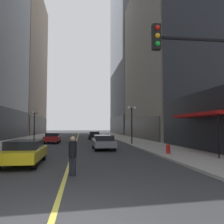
% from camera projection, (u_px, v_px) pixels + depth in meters
% --- Properties ---
extents(ground_plane, '(200.00, 200.00, 0.00)m').
position_uv_depth(ground_plane, '(77.00, 139.00, 39.43)').
color(ground_plane, '#38383A').
extents(sidewalk_left, '(4.50, 78.00, 0.15)m').
position_uv_depth(sidewalk_left, '(26.00, 139.00, 38.35)').
color(sidewalk_left, '#ADA8A0').
rests_on(sidewalk_left, ground).
extents(sidewalk_right, '(4.50, 78.00, 0.15)m').
position_uv_depth(sidewalk_right, '(125.00, 138.00, 40.53)').
color(sidewalk_right, '#ADA8A0').
rests_on(sidewalk_right, ground).
extents(lane_centre_stripe, '(0.16, 70.00, 0.01)m').
position_uv_depth(lane_centre_stripe, '(77.00, 139.00, 39.43)').
color(lane_centre_stripe, '#E5D64C').
rests_on(lane_centre_stripe, ground).
extents(building_left_far, '(11.43, 26.00, 39.20)m').
position_uv_depth(building_left_far, '(19.00, 62.00, 63.27)').
color(building_left_far, gray).
rests_on(building_left_far, ground).
extents(building_right_mid, '(11.52, 24.00, 28.53)m').
position_uv_depth(building_right_mid, '(168.00, 59.00, 41.97)').
color(building_right_mid, '#B7AD99').
rests_on(building_right_mid, ground).
extents(building_right_far, '(10.40, 26.00, 47.10)m').
position_uv_depth(building_right_far, '(133.00, 53.00, 67.71)').
color(building_right_far, slate).
rests_on(building_right_far, ground).
extents(storefront_awning_right, '(1.60, 6.93, 3.12)m').
position_uv_depth(storefront_awning_right, '(201.00, 115.00, 17.75)').
color(storefront_awning_right, '#B21414').
rests_on(storefront_awning_right, ground).
extents(car_yellow, '(1.99, 4.74, 1.32)m').
position_uv_depth(car_yellow, '(24.00, 151.00, 12.96)').
color(car_yellow, yellow).
rests_on(car_yellow, ground).
extents(car_grey, '(1.89, 4.58, 1.32)m').
position_uv_depth(car_grey, '(103.00, 142.00, 21.36)').
color(car_grey, slate).
rests_on(car_grey, ground).
extents(car_red, '(1.83, 4.06, 1.32)m').
position_uv_depth(car_red, '(53.00, 137.00, 29.92)').
color(car_red, '#B21919').
rests_on(car_red, ground).
extents(car_black, '(1.85, 4.08, 1.32)m').
position_uv_depth(car_black, '(94.00, 135.00, 38.80)').
color(car_black, black).
rests_on(car_black, ground).
extents(pedestrian_in_black_coat, '(0.40, 0.40, 1.68)m').
position_uv_depth(pedestrian_in_black_coat, '(73.00, 153.00, 9.95)').
color(pedestrian_in_black_coat, black).
rests_on(pedestrian_in_black_coat, ground).
extents(traffic_light_near_right, '(3.43, 0.35, 5.65)m').
position_uv_depth(traffic_light_near_right, '(215.00, 80.00, 8.31)').
color(traffic_light_near_right, black).
rests_on(traffic_light_near_right, ground).
extents(street_lamp_left_far, '(1.06, 0.36, 4.43)m').
position_uv_depth(street_lamp_left_far, '(34.00, 119.00, 35.62)').
color(street_lamp_left_far, black).
rests_on(street_lamp_left_far, ground).
extents(street_lamp_right_mid, '(1.06, 0.36, 4.43)m').
position_uv_depth(street_lamp_right_mid, '(132.00, 117.00, 26.74)').
color(street_lamp_right_mid, black).
rests_on(street_lamp_right_mid, ground).
extents(fire_hydrant_right, '(0.28, 0.28, 0.80)m').
position_uv_depth(fire_hydrant_right, '(168.00, 150.00, 16.86)').
color(fire_hydrant_right, red).
rests_on(fire_hydrant_right, ground).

